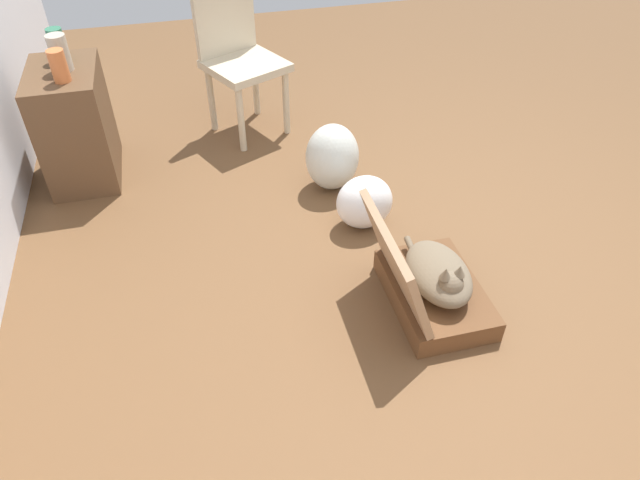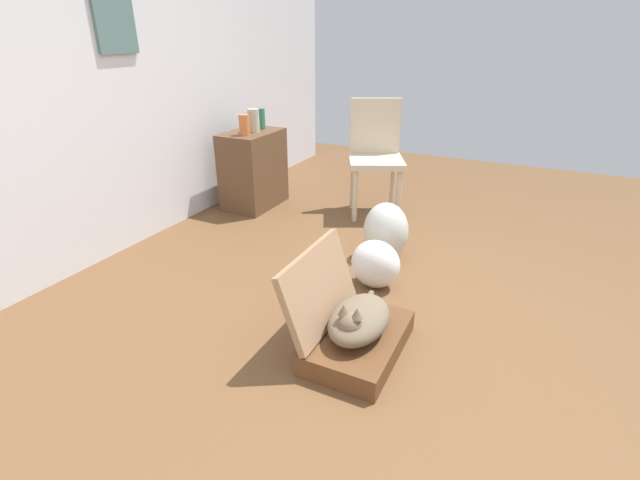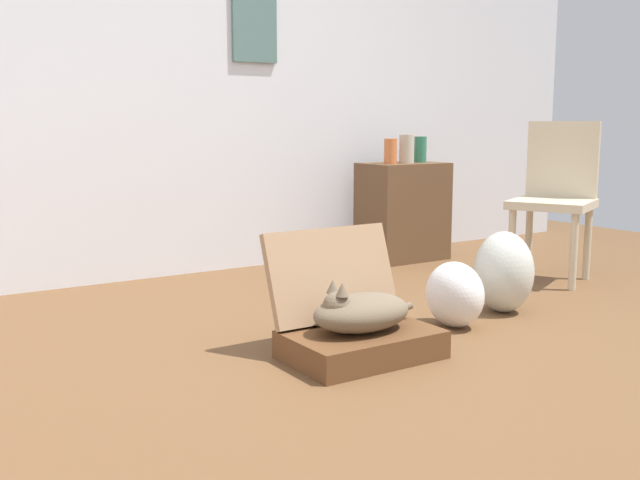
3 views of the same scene
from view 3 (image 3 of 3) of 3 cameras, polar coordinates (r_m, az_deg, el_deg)
The scene contains 12 objects.
ground_plane at distance 3.22m, azimuth 9.87°, elevation -8.70°, with size 7.68×7.68×0.00m, color brown.
wall_back at distance 4.97m, azimuth -8.12°, elevation 12.73°, with size 6.40×0.15×2.60m.
suitcase_base at distance 3.13m, azimuth 3.18°, elevation -7.97°, with size 0.62×0.41×0.12m, color brown.
suitcase_lid at distance 3.24m, azimuth 0.90°, elevation -2.66°, with size 0.62×0.41×0.04m, color #9B7756.
cat at distance 3.08m, azimuth 3.05°, elevation -5.48°, with size 0.52×0.28×0.22m.
plastic_bag_white at distance 3.62m, azimuth 10.24°, elevation -4.11°, with size 0.24×0.31×0.31m, color white.
plastic_bag_clear at distance 3.94m, azimuth 13.84°, elevation -2.38°, with size 0.29×0.32×0.42m, color silver.
side_table at distance 5.32m, azimuth 6.33°, elevation 2.18°, with size 0.58×0.39×0.69m, color brown.
vase_tall at distance 5.17m, azimuth 5.40°, elevation 6.77°, with size 0.09×0.09×0.17m, color #CC6B38.
vase_short at distance 5.37m, azimuth 7.66°, elevation 6.87°, with size 0.09×0.09×0.18m, color #2D7051.
vase_round at distance 5.26m, azimuth 6.63°, elevation 6.93°, with size 0.10×0.10×0.20m, color #B7AD99.
chair at distance 4.81m, azimuth 17.54°, elevation 3.39°, with size 0.60×0.61×0.97m.
Camera 3 is at (-2.10, -2.23, 0.97)m, focal length 41.94 mm.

